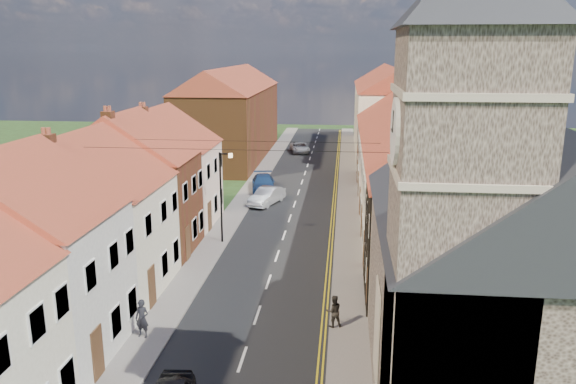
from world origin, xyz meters
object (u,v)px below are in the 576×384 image
(car_distant, at_px, (300,147))
(pedestrian_left, at_px, (142,319))
(church, at_px, (507,258))
(car_far, at_px, (263,183))
(pedestrian_right, at_px, (334,311))
(lamppost, at_px, (222,192))
(car_mid, at_px, (267,196))

(car_distant, distance_m, pedestrian_left, 46.68)
(church, distance_m, car_far, 33.65)
(car_distant, relative_size, pedestrian_right, 2.97)
(car_far, relative_size, car_distant, 1.09)
(car_far, xyz_separation_m, pedestrian_left, (-1.48, -26.87, 0.27))
(car_distant, xyz_separation_m, pedestrian_right, (5.20, -44.78, 0.25))
(lamppost, distance_m, pedestrian_right, 13.56)
(car_distant, bearing_deg, lamppost, -106.20)
(pedestrian_left, bearing_deg, church, -6.06)
(car_mid, height_order, car_far, car_far)
(car_distant, bearing_deg, pedestrian_right, -95.66)
(lamppost, xyz_separation_m, pedestrian_left, (-0.87, -12.76, -2.55))
(lamppost, relative_size, pedestrian_left, 3.46)
(lamppost, height_order, car_mid, lamppost)
(lamppost, bearing_deg, car_far, 87.52)
(church, distance_m, pedestrian_right, 9.46)
(car_far, distance_m, pedestrian_right, 26.02)
(car_mid, relative_size, pedestrian_left, 2.45)
(car_far, bearing_deg, church, -77.48)
(car_distant, xyz_separation_m, pedestrian_left, (-3.18, -46.57, 0.36))
(lamppost, height_order, pedestrian_left, lamppost)
(pedestrian_left, bearing_deg, pedestrian_right, 21.59)
(lamppost, distance_m, car_far, 14.41)
(church, height_order, pedestrian_left, church)
(lamppost, height_order, pedestrian_right, lamppost)
(car_distant, bearing_deg, car_far, -107.22)
(lamppost, distance_m, car_distant, 34.01)
(car_mid, relative_size, pedestrian_right, 2.79)
(pedestrian_right, bearing_deg, church, 119.47)
(lamppost, bearing_deg, car_mid, 81.13)
(church, bearing_deg, pedestrian_left, 164.42)
(church, distance_m, car_distant, 51.91)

